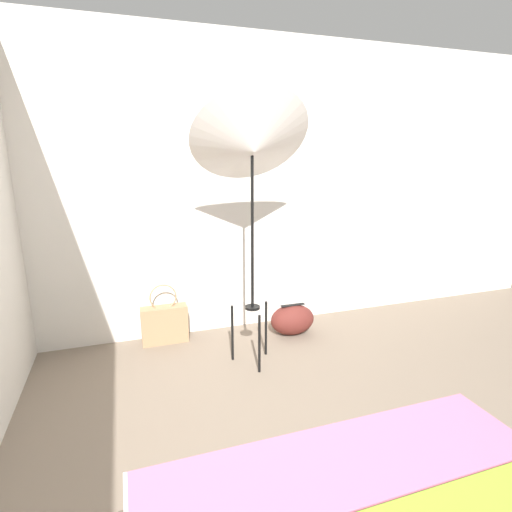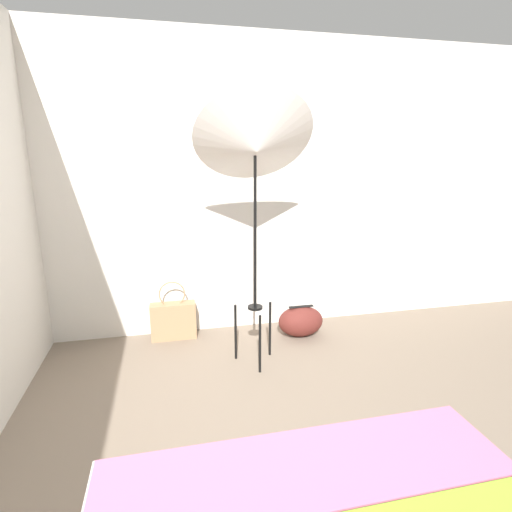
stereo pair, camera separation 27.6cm
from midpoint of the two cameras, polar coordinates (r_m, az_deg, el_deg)
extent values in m
cube|color=silver|center=(3.53, -6.95, 9.31)|extent=(8.00, 0.05, 2.60)
cube|color=#D6668E|center=(1.76, 12.19, -27.86)|extent=(1.59, 0.42, 0.04)
cylinder|color=black|center=(3.04, 3.23, -12.52)|extent=(0.02, 0.02, 0.46)
cylinder|color=black|center=(3.22, -0.45, -10.88)|extent=(0.02, 0.02, 0.46)
cylinder|color=black|center=(3.29, 4.45, -10.38)|extent=(0.02, 0.02, 0.46)
cylinder|color=black|center=(3.09, 2.45, -7.38)|extent=(0.11, 0.11, 0.02)
cylinder|color=black|center=(2.92, 2.58, 3.72)|extent=(0.02, 0.02, 1.21)
cone|color=white|center=(2.87, 2.72, 15.68)|extent=(0.86, 0.72, 0.72)
cube|color=#9E7A56|center=(3.64, -9.58, -9.18)|extent=(0.39, 0.13, 0.33)
torus|color=#9E7A56|center=(3.54, -9.75, -5.42)|extent=(0.23, 0.01, 0.23)
ellipsoid|color=#5B231E|center=(3.69, 8.56, -9.24)|extent=(0.41, 0.28, 0.28)
cube|color=black|center=(3.63, 8.65, -7.19)|extent=(0.23, 0.04, 0.01)
camera|label=1|loc=(0.14, -87.14, 0.73)|focal=28.00mm
camera|label=2|loc=(0.14, 92.86, -0.73)|focal=28.00mm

